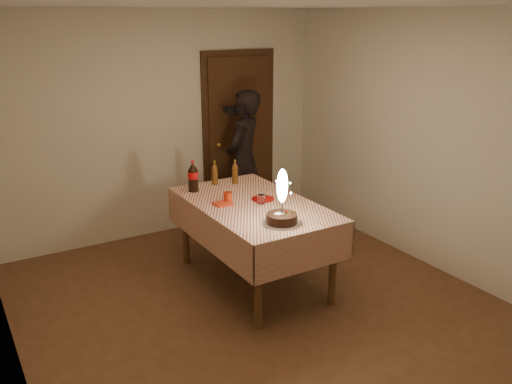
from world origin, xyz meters
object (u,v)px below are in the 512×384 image
Objects in this scene: red_plate at (263,199)px; red_cup at (228,197)px; dining_table at (253,214)px; clear_cup at (261,199)px; cola_bottle at (193,177)px; amber_bottle_right at (235,172)px; photographer at (244,161)px; amber_bottle_left at (215,173)px; birthday_cake at (282,210)px.

red_cup is (-0.33, 0.09, 0.05)m from red_plate.
clear_cup reaches higher than dining_table.
clear_cup is (0.25, -0.20, -0.01)m from red_cup.
cola_bottle is 0.50m from amber_bottle_right.
photographer reaches higher than dining_table.
amber_bottle_right reaches higher than dining_table.
clear_cup is 0.35× the size of amber_bottle_left.
clear_cup is at bearing 77.68° from birthday_cake.
amber_bottle_left reaches higher than clear_cup.
cola_bottle is (-0.39, 0.68, 0.11)m from clear_cup.
dining_table is 17.20× the size of red_cup.
photographer is at bearing 40.93° from amber_bottle_left.
birthday_cake reaches higher than amber_bottle_left.
cola_bottle is (-0.47, 0.57, 0.15)m from red_plate.
red_cup is 1.11× the size of clear_cup.
amber_bottle_right is (0.49, 0.03, -0.03)m from cola_bottle.
birthday_cake is 2.18× the size of red_plate.
cola_bottle is 0.19× the size of photographer.
birthday_cake is at bearing -77.23° from cola_bottle.
red_cup is (-0.13, 0.72, -0.07)m from birthday_cake.
cola_bottle is at bearing 118.12° from dining_table.
red_cup is (-0.20, 0.14, 0.16)m from dining_table.
photographer is at bearing 63.70° from dining_table.
clear_cup is at bearing -98.79° from amber_bottle_right.
clear_cup reaches higher than red_plate.
clear_cup is 1.51m from photographer.
amber_bottle_left is (0.29, 0.10, -0.03)m from cola_bottle.
red_cup is at bearing 100.60° from birthday_cake.
birthday_cake is 1.24m from amber_bottle_right.
cola_bottle reaches higher than red_cup.
cola_bottle is 1.25× the size of amber_bottle_right.
red_cup is 0.31× the size of cola_bottle.
amber_bottle_left is at bearing 75.00° from red_cup.
birthday_cake reaches higher than dining_table.
photographer is (0.60, 1.38, -0.02)m from clear_cup.
dining_table is at bearing -160.66° from red_plate.
amber_bottle_right is (0.11, 0.70, 0.07)m from clear_cup.
amber_bottle_right is at bearing -126.06° from photographer.
cola_bottle reaches higher than red_plate.
amber_bottle_left is at bearing 93.19° from dining_table.
birthday_cake is 2.03m from photographer.
red_plate is 0.86× the size of amber_bottle_right.
photographer is at bearing 35.41° from cola_bottle.
red_plate is at bearing -50.76° from cola_bottle.
birthday_cake is 0.74m from red_cup.
photographer reaches higher than amber_bottle_left.
cola_bottle reaches higher than amber_bottle_right.
amber_bottle_left is at bearing -139.07° from photographer.
clear_cup is (-0.08, -0.11, 0.04)m from red_plate.
amber_bottle_left reaches higher than dining_table.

